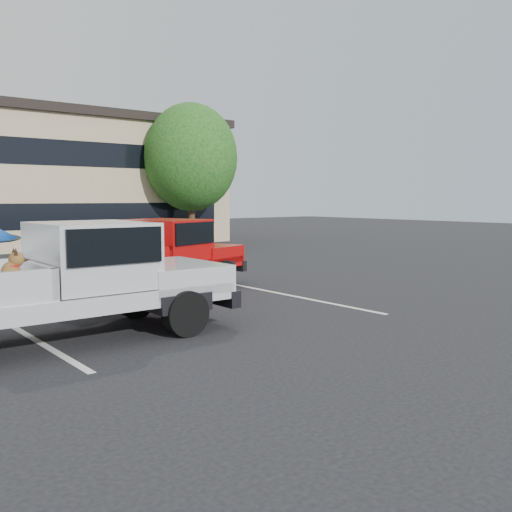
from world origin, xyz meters
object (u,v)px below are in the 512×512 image
object	(u,v)px
tree_right	(191,157)
silver_pickup	(78,274)
tree_back	(67,159)
red_pickup	(163,253)

from	to	relation	value
tree_right	silver_pickup	xyz separation A→B (m)	(-11.40, -14.62, -3.16)
tree_back	tree_right	bearing A→B (deg)	-69.44
tree_right	tree_back	distance (m)	8.55
red_pickup	silver_pickup	bearing A→B (deg)	-154.88
tree_right	red_pickup	distance (m)	14.32
tree_right	tree_back	bearing A→B (deg)	110.56
tree_right	tree_back	xyz separation A→B (m)	(-3.00, 8.00, 0.20)
tree_back	red_pickup	size ratio (longest dim) A/B	1.27
tree_right	tree_back	size ratio (longest dim) A/B	0.95
tree_right	red_pickup	bearing A→B (deg)	-125.26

